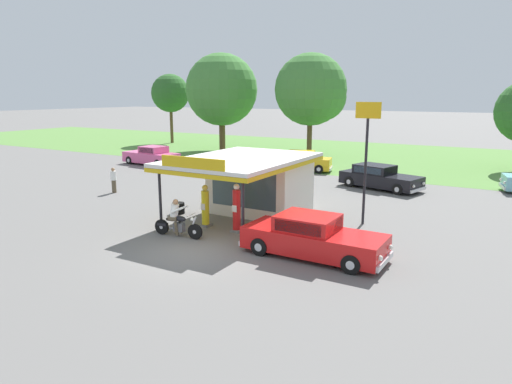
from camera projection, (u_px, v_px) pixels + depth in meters
name	position (u px, v px, depth m)	size (l,w,h in m)	color
ground_plane	(192.00, 251.00, 16.99)	(300.00, 300.00, 0.00)	slate
grass_verge_strip	(392.00, 157.00, 42.37)	(120.00, 24.00, 0.01)	#56843D
service_station_kiosk	(256.00, 179.00, 22.05)	(5.02, 7.28, 3.36)	silver
gas_pump_nearside	(205.00, 208.00, 20.06)	(0.44, 0.44, 1.87)	slate
gas_pump_offside	(237.00, 210.00, 19.24)	(0.44, 0.44, 2.09)	slate
motorcycle_with_rider	(177.00, 221.00, 18.63)	(2.27, 0.70, 1.58)	black
featured_classic_sedan	(313.00, 238.00, 16.35)	(5.31, 2.08, 1.51)	red
parked_car_back_row_centre_left	(152.00, 156.00, 37.82)	(5.27, 2.27, 1.55)	#E55993
parked_car_back_row_centre_right	(379.00, 178.00, 28.22)	(5.39, 3.17, 1.45)	black
parked_car_second_row_spare	(299.00, 162.00, 34.72)	(5.25, 2.92, 1.54)	gold
bystander_strolling_foreground	(114.00, 180.00, 26.99)	(0.34, 0.34, 1.50)	brown
tree_oak_distant_spare	(313.00, 91.00, 41.61)	(6.58, 6.58, 9.46)	brown
tree_oak_centre	(222.00, 90.00, 46.26)	(7.29, 7.29, 9.85)	brown
tree_oak_left	(171.00, 94.00, 53.74)	(4.46, 4.46, 8.10)	brown
roadside_pole_sign	(367.00, 143.00, 19.84)	(1.10, 0.12, 5.42)	black
spare_tire_stack	(179.00, 208.00, 22.34)	(0.60, 0.60, 0.54)	black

